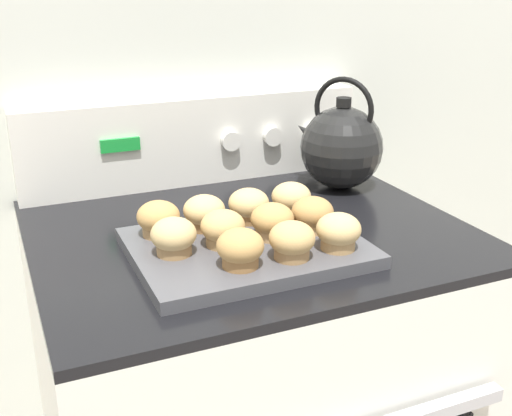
# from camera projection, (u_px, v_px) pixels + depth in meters

# --- Properties ---
(wall_back) EXTENTS (8.00, 0.05, 2.40)m
(wall_back) POSITION_uv_depth(u_px,v_px,m) (185.00, 56.00, 1.42)
(wall_back) COLOR silver
(wall_back) RESTS_ON ground_plane
(control_panel) EXTENTS (0.78, 0.07, 0.19)m
(control_panel) POSITION_uv_depth(u_px,v_px,m) (196.00, 140.00, 1.44)
(control_panel) COLOR white
(control_panel) RESTS_ON stove_range
(muffin_pan) EXTENTS (0.38, 0.30, 0.02)m
(muffin_pan) POSITION_uv_depth(u_px,v_px,m) (246.00, 248.00, 1.09)
(muffin_pan) COLOR #4C4C51
(muffin_pan) RESTS_ON stove_range
(muffin_r0_c1) EXTENTS (0.07, 0.07, 0.06)m
(muffin_r0_c1) POSITION_uv_depth(u_px,v_px,m) (240.00, 249.00, 0.99)
(muffin_r0_c1) COLOR olive
(muffin_r0_c1) RESTS_ON muffin_pan
(muffin_r0_c2) EXTENTS (0.07, 0.07, 0.06)m
(muffin_r0_c2) POSITION_uv_depth(u_px,v_px,m) (292.00, 241.00, 1.02)
(muffin_r0_c2) COLOR #A37A4C
(muffin_r0_c2) RESTS_ON muffin_pan
(muffin_r0_c3) EXTENTS (0.07, 0.07, 0.06)m
(muffin_r0_c3) POSITION_uv_depth(u_px,v_px,m) (338.00, 232.00, 1.05)
(muffin_r0_c3) COLOR tan
(muffin_r0_c3) RESTS_ON muffin_pan
(muffin_r1_c0) EXTENTS (0.07, 0.07, 0.06)m
(muffin_r1_c0) POSITION_uv_depth(u_px,v_px,m) (174.00, 237.00, 1.03)
(muffin_r1_c0) COLOR #A37A4C
(muffin_r1_c0) RESTS_ON muffin_pan
(muffin_r1_c1) EXTENTS (0.07, 0.07, 0.06)m
(muffin_r1_c1) POSITION_uv_depth(u_px,v_px,m) (223.00, 229.00, 1.07)
(muffin_r1_c1) COLOR tan
(muffin_r1_c1) RESTS_ON muffin_pan
(muffin_r1_c2) EXTENTS (0.07, 0.07, 0.06)m
(muffin_r1_c2) POSITION_uv_depth(u_px,v_px,m) (270.00, 222.00, 1.10)
(muffin_r1_c2) COLOR tan
(muffin_r1_c2) RESTS_ON muffin_pan
(muffin_r1_c3) EXTENTS (0.07, 0.07, 0.06)m
(muffin_r1_c3) POSITION_uv_depth(u_px,v_px,m) (312.00, 214.00, 1.13)
(muffin_r1_c3) COLOR tan
(muffin_r1_c3) RESTS_ON muffin_pan
(muffin_r2_c0) EXTENTS (0.07, 0.07, 0.06)m
(muffin_r2_c0) POSITION_uv_depth(u_px,v_px,m) (158.00, 219.00, 1.11)
(muffin_r2_c0) COLOR #A37A4C
(muffin_r2_c0) RESTS_ON muffin_pan
(muffin_r2_c1) EXTENTS (0.07, 0.07, 0.06)m
(muffin_r2_c1) POSITION_uv_depth(u_px,v_px,m) (204.00, 213.00, 1.14)
(muffin_r2_c1) COLOR olive
(muffin_r2_c1) RESTS_ON muffin_pan
(muffin_r2_c2) EXTENTS (0.07, 0.07, 0.06)m
(muffin_r2_c2) POSITION_uv_depth(u_px,v_px,m) (249.00, 206.00, 1.17)
(muffin_r2_c2) COLOR olive
(muffin_r2_c2) RESTS_ON muffin_pan
(muffin_r2_c3) EXTENTS (0.07, 0.07, 0.06)m
(muffin_r2_c3) POSITION_uv_depth(u_px,v_px,m) (291.00, 199.00, 1.20)
(muffin_r2_c3) COLOR olive
(muffin_r2_c3) RESTS_ON muffin_pan
(tea_kettle) EXTENTS (0.18, 0.20, 0.25)m
(tea_kettle) POSITION_uv_depth(u_px,v_px,m) (341.00, 146.00, 1.40)
(tea_kettle) COLOR black
(tea_kettle) RESTS_ON stove_range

